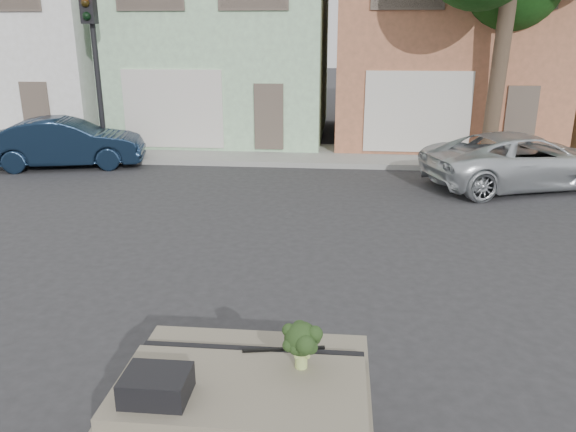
# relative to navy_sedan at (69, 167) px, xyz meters

# --- Properties ---
(ground_plane) EXTENTS (120.00, 120.00, 0.00)m
(ground_plane) POSITION_rel_navy_sedan_xyz_m (7.15, -8.50, 0.00)
(ground_plane) COLOR #303033
(ground_plane) RESTS_ON ground
(sidewalk) EXTENTS (40.00, 3.00, 0.15)m
(sidewalk) POSITION_rel_navy_sedan_xyz_m (7.15, 2.00, 0.07)
(sidewalk) COLOR gray
(sidewalk) RESTS_ON ground
(townhouse_white) EXTENTS (7.20, 8.20, 7.55)m
(townhouse_white) POSITION_rel_navy_sedan_xyz_m (-3.85, 6.00, 3.77)
(townhouse_white) COLOR white
(townhouse_white) RESTS_ON ground
(townhouse_mint) EXTENTS (7.20, 8.20, 7.55)m
(townhouse_mint) POSITION_rel_navy_sedan_xyz_m (3.65, 6.00, 3.77)
(townhouse_mint) COLOR #A7D3A6
(townhouse_mint) RESTS_ON ground
(townhouse_tan) EXTENTS (7.20, 8.20, 7.55)m
(townhouse_tan) POSITION_rel_navy_sedan_xyz_m (11.15, 6.00, 3.77)
(townhouse_tan) COLOR #B06B4A
(townhouse_tan) RESTS_ON ground
(navy_sedan) EXTENTS (4.51, 2.49, 1.41)m
(navy_sedan) POSITION_rel_navy_sedan_xyz_m (0.00, 0.00, 0.00)
(navy_sedan) COLOR #111F33
(navy_sedan) RESTS_ON ground
(silver_pickup) EXTENTS (5.37, 3.68, 1.36)m
(silver_pickup) POSITION_rel_navy_sedan_xyz_m (12.37, -1.07, 0.00)
(silver_pickup) COLOR silver
(silver_pickup) RESTS_ON ground
(traffic_signal) EXTENTS (0.40, 0.40, 5.10)m
(traffic_signal) POSITION_rel_navy_sedan_xyz_m (0.65, 1.00, 2.55)
(traffic_signal) COLOR black
(traffic_signal) RESTS_ON ground
(tree_near) EXTENTS (4.40, 4.00, 8.50)m
(tree_near) POSITION_rel_navy_sedan_xyz_m (12.15, 1.30, 4.25)
(tree_near) COLOR #133910
(tree_near) RESTS_ON ground
(instrument_hump) EXTENTS (0.48, 0.38, 0.20)m
(instrument_hump) POSITION_rel_navy_sedan_xyz_m (6.57, -11.85, 1.22)
(instrument_hump) COLOR black
(instrument_hump) RESTS_ON car_dashboard
(wiper_arm) EXTENTS (0.69, 0.15, 0.02)m
(wiper_arm) POSITION_rel_navy_sedan_xyz_m (7.43, -11.12, 1.13)
(wiper_arm) COLOR black
(wiper_arm) RESTS_ON car_dashboard
(broccoli) EXTENTS (0.39, 0.39, 0.40)m
(broccoli) POSITION_rel_navy_sedan_xyz_m (7.59, -11.35, 1.32)
(broccoli) COLOR black
(broccoli) RESTS_ON car_dashboard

